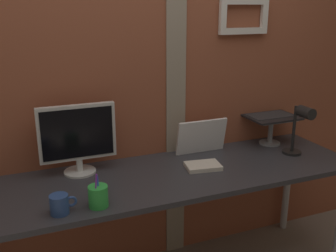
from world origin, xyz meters
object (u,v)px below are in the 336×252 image
Objects in this scene: desk_lamp at (300,125)px; pen_cup at (98,196)px; laptop at (266,107)px; coffee_mug at (60,204)px; monitor at (77,136)px; whiteboard_panel at (202,137)px.

pen_cup is at bearing -172.59° from desk_lamp.
coffee_mug is (-1.46, -0.50, -0.20)m from laptop.
desk_lamp is at bearing -11.03° from monitor.
pen_cup is (0.01, -0.43, -0.17)m from monitor.
desk_lamp is at bearing -27.53° from whiteboard_panel.
whiteboard_panel is (-0.52, -0.05, -0.13)m from laptop.
monitor is at bearing 91.92° from pen_cup.
whiteboard_panel reaches higher than coffee_mug.
whiteboard_panel is (0.78, 0.02, -0.11)m from monitor.
laptop is 0.53m from whiteboard_panel.
coffee_mug is at bearing 179.94° from pen_cup.
desk_lamp is (0.54, -0.28, 0.09)m from whiteboard_panel.
pen_cup is at bearing -149.62° from whiteboard_panel.
laptop is at bearing 5.04° from whiteboard_panel.
whiteboard_panel is 0.61m from desk_lamp.
laptop is 1.01× the size of whiteboard_panel.
pen_cup is at bearing -88.08° from monitor.
monitor reaches higher than coffee_mug.
laptop reaches higher than coffee_mug.
monitor is 3.42× the size of coffee_mug.
monitor is 0.46m from pen_cup.
coffee_mug is at bearing -154.52° from whiteboard_panel.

